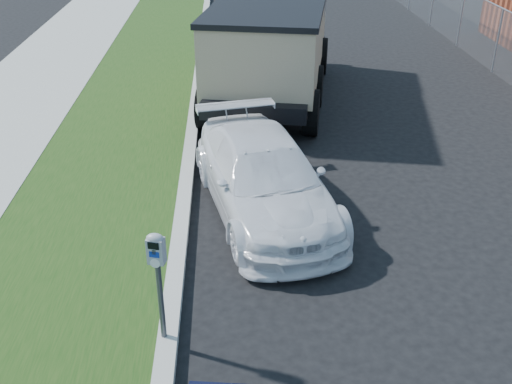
{
  "coord_description": "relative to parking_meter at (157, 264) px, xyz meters",
  "views": [
    {
      "loc": [
        -1.79,
        -6.81,
        5.2
      ],
      "look_at": [
        -1.4,
        1.0,
        1.0
      ],
      "focal_mm": 42.0,
      "sensor_mm": 36.0,
      "label": 1
    }
  ],
  "objects": [
    {
      "name": "streetside",
      "position": [
        -2.93,
        3.11,
        -1.15
      ],
      "size": [
        6.12,
        50.0,
        0.15
      ],
      "color": "gray",
      "rests_on": "ground"
    },
    {
      "name": "parking_meter",
      "position": [
        0.0,
        0.0,
        0.0
      ],
      "size": [
        0.23,
        0.18,
        1.49
      ],
      "rotation": [
        0.0,
        0.0,
        -0.25
      ],
      "color": "#3F4247",
      "rests_on": "ground"
    },
    {
      "name": "ground",
      "position": [
        2.64,
        1.11,
        -1.22
      ],
      "size": [
        120.0,
        120.0,
        0.0
      ],
      "primitive_type": "plane",
      "color": "black",
      "rests_on": "ground"
    },
    {
      "name": "white_wagon",
      "position": [
        1.45,
        3.33,
        -0.57
      ],
      "size": [
        2.72,
        4.75,
        1.3
      ],
      "primitive_type": "imported",
      "rotation": [
        0.0,
        0.0,
        0.21
      ],
      "color": "white",
      "rests_on": "ground"
    },
    {
      "name": "dump_truck",
      "position": [
        2.04,
        9.51,
        0.25
      ],
      "size": [
        3.73,
        7.02,
        2.62
      ],
      "rotation": [
        0.0,
        0.0,
        -0.19
      ],
      "color": "black",
      "rests_on": "ground"
    }
  ]
}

